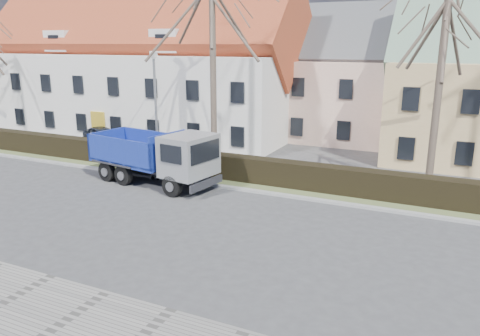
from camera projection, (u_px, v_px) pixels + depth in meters
The scene contains 12 objects.
ground at pixel (162, 215), 19.88m from camera, with size 120.00×120.00×0.00m, color #3C3C3F.
curb_far at pixel (213, 185), 23.89m from camera, with size 80.00×0.30×0.12m, color gray.
grass_strip at pixel (227, 177), 25.29m from camera, with size 80.00×3.00×0.10m, color #515F35.
hedge at pixel (225, 168), 24.96m from camera, with size 60.00×0.90×1.30m, color black.
building_white at pixel (138, 72), 37.96m from camera, with size 26.80×10.80×9.50m, color silver, non-canonical shape.
building_pink at pixel (358, 86), 34.68m from camera, with size 10.80×8.80×8.00m, color beige, non-canonical shape.
tree_1 at pixel (213, 57), 26.48m from camera, with size 9.20×9.20×12.65m, color #4D4035, non-canonical shape.
tree_2 at pixel (440, 78), 21.78m from camera, with size 8.00×8.00×11.00m, color #4D4035, non-canonical shape.
dump_truck at pixel (150, 155), 24.17m from camera, with size 7.32×2.72×2.93m, color navy, non-canonical shape.
streetlight at pixel (156, 109), 27.17m from camera, with size 0.53×0.53×6.74m, color gray, non-canonical shape.
cart_frame at pixel (152, 173), 25.01m from camera, with size 0.73×0.41×0.66m, color silver, non-canonical shape.
parked_car_a at pixel (103, 136), 33.14m from camera, with size 1.60×3.97×1.35m, color black.
Camera 1 is at (10.95, -15.48, 7.15)m, focal length 35.00 mm.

